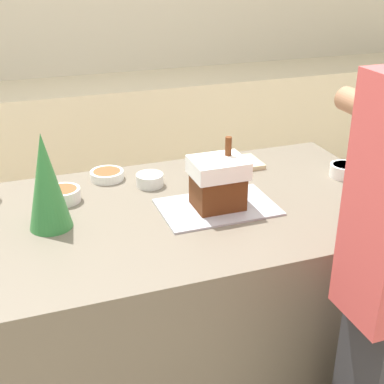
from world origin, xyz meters
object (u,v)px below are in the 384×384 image
Objects in this scene: candy_bowl_center_rear at (344,170)px; candy_bowl_far_left at (150,179)px; candy_bowl_near_tray_right at (63,194)px; cookbook at (235,164)px; decorative_tree at (46,182)px; candy_bowl_beside_tree at (107,175)px; gingerbread_house at (218,182)px; baking_tray at (217,207)px.

candy_bowl_far_left is at bearing 166.99° from candy_bowl_center_rear.
cookbook is at bearing 7.61° from candy_bowl_near_tray_right.
candy_bowl_near_tray_right is 0.56× the size of cookbook.
decorative_tree is 3.11× the size of candy_bowl_far_left.
candy_bowl_far_left is at bearing -39.06° from candy_bowl_beside_tree.
cookbook is (-0.39, 0.26, -0.02)m from candy_bowl_center_rear.
candy_bowl_center_rear reaches higher than cookbook.
candy_bowl_beside_tree is (-0.15, 0.12, -0.01)m from candy_bowl_far_left.
gingerbread_house is at bearing -56.95° from candy_bowl_far_left.
candy_bowl_beside_tree is at bearing 37.37° from candy_bowl_near_tray_right.
gingerbread_house is 2.33× the size of candy_bowl_far_left.
gingerbread_house is 0.60m from candy_bowl_near_tray_right.
decorative_tree is at bearing -109.40° from candy_bowl_near_tray_right.
candy_bowl_center_rear reaches higher than candy_bowl_beside_tree.
cookbook is (0.76, 0.10, -0.02)m from candy_bowl_near_tray_right.
baking_tray is 1.25× the size of decorative_tree.
candy_bowl_near_tray_right is 0.25m from candy_bowl_beside_tree.
candy_bowl_near_tray_right is 0.35m from candy_bowl_far_left.
baking_tray is at bearing -25.43° from candy_bowl_near_tray_right.
cookbook is (0.83, 0.30, -0.16)m from decorative_tree.
decorative_tree is at bearing -152.10° from candy_bowl_far_left.
candy_bowl_center_rear is (1.22, 0.04, -0.14)m from decorative_tree.
decorative_tree is at bearing -160.45° from cookbook.
candy_bowl_far_left reaches higher than cookbook.
candy_bowl_far_left reaches higher than baking_tray.
decorative_tree is at bearing 174.23° from baking_tray.
decorative_tree is 0.46m from candy_bowl_beside_tree.
candy_bowl_far_left reaches higher than candy_bowl_beside_tree.
baking_tray is at bearing -122.74° from cookbook.
gingerbread_house reaches higher than cookbook.
gingerbread_house is 1.13× the size of cookbook.
candy_bowl_beside_tree is at bearing 140.94° from candy_bowl_far_left.
gingerbread_house is at bearing -50.40° from candy_bowl_beside_tree.
candy_bowl_beside_tree is at bearing 174.94° from cookbook.
baking_tray is 0.63m from decorative_tree.
candy_bowl_near_tray_right is at bearing -142.63° from candy_bowl_beside_tree.
candy_bowl_near_tray_right is at bearing 154.57° from baking_tray.
candy_bowl_center_rear is 0.87× the size of candy_bowl_beside_tree.
candy_bowl_center_rear is 0.82m from candy_bowl_far_left.
cookbook is at bearing 10.09° from candy_bowl_far_left.
candy_bowl_center_rear is at bearing -7.74° from candy_bowl_near_tray_right.
gingerbread_house is 0.75× the size of decorative_tree.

